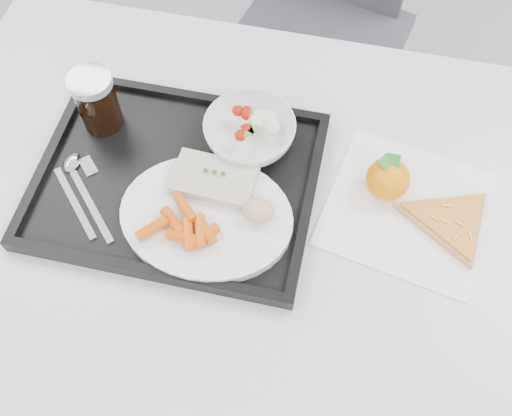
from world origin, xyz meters
TOP-DOWN VIEW (x-y plane):
  - room at (0.00, 0.00)m, footprint 6.04×7.04m
  - table at (0.00, 0.30)m, footprint 1.20×0.80m
  - chair at (-0.01, 1.05)m, footprint 0.50×0.50m
  - tray at (-0.15, 0.32)m, footprint 0.45×0.35m
  - dinner_plate at (-0.08, 0.26)m, footprint 0.27×0.27m
  - fish_fillet at (-0.09, 0.32)m, footprint 0.13×0.08m
  - bread_roll at (-0.01, 0.27)m, footprint 0.06×0.06m
  - salad_bowl at (-0.05, 0.42)m, footprint 0.15×0.15m
  - cola_glass at (-0.31, 0.41)m, footprint 0.07×0.07m
  - cutlery at (-0.30, 0.27)m, footprint 0.14×0.15m
  - napkin at (0.22, 0.35)m, footprint 0.29×0.28m
  - tangerine at (0.18, 0.38)m, footprint 0.09×0.09m
  - pizza_slice at (0.29, 0.34)m, footprint 0.20×0.20m
  - carrot_pile at (-0.11, 0.22)m, footprint 0.12×0.09m
  - salad_contents at (-0.04, 0.44)m, footprint 0.09×0.07m

SIDE VIEW (x-z plane):
  - chair at x=-0.01m, z-range 0.07..1.00m
  - table at x=0.00m, z-range 0.31..1.06m
  - napkin at x=0.22m, z-range 0.75..0.75m
  - tray at x=-0.15m, z-range 0.75..0.77m
  - pizza_slice at x=0.29m, z-range 0.75..0.77m
  - cutlery at x=-0.30m, z-range 0.76..0.77m
  - dinner_plate at x=-0.08m, z-range 0.77..0.78m
  - tangerine at x=0.18m, z-range 0.75..0.82m
  - salad_bowl at x=-0.05m, z-range 0.77..0.81m
  - fish_fillet at x=-0.09m, z-range 0.78..0.80m
  - carrot_pile at x=-0.11m, z-range 0.78..0.81m
  - bread_roll at x=-0.01m, z-range 0.78..0.81m
  - salad_contents at x=-0.04m, z-range 0.79..0.81m
  - cola_glass at x=-0.31m, z-range 0.77..0.88m
  - room at x=0.00m, z-range -0.02..2.82m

